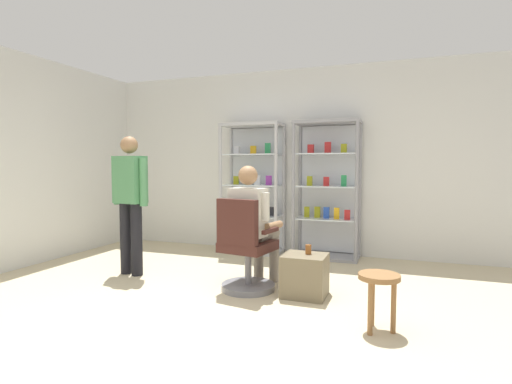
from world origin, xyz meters
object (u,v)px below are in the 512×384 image
standing_customer (130,196)px  wooden_stool (379,286)px  display_cabinet_right (327,189)px  tea_glass (308,249)px  display_cabinet_left (254,188)px  storage_crate (305,275)px  office_chair (245,253)px  seated_shopkeeper (253,220)px

standing_customer → wooden_stool: 2.99m
display_cabinet_right → wooden_stool: display_cabinet_right is taller
tea_glass → wooden_stool: 0.98m
tea_glass → standing_customer: standing_customer is taller
tea_glass → wooden_stool: size_ratio=0.21×
wooden_stool → display_cabinet_right: bearing=108.9°
display_cabinet_left → storage_crate: size_ratio=4.50×
office_chair → tea_glass: size_ratio=10.27×
display_cabinet_left → seated_shopkeeper: display_cabinet_left is taller
office_chair → tea_glass: (0.63, 0.09, 0.07)m
display_cabinet_left → standing_customer: display_cabinet_left is taller
display_cabinet_right → storage_crate: display_cabinet_right is taller
display_cabinet_right → display_cabinet_left: bearing=180.0°
display_cabinet_right → tea_glass: (0.12, -1.74, -0.50)m
display_cabinet_left → wooden_stool: display_cabinet_left is taller
display_cabinet_left → office_chair: 2.00m
display_cabinet_left → tea_glass: (1.22, -1.74, -0.50)m
display_cabinet_right → wooden_stool: bearing=-71.1°
office_chair → seated_shopkeeper: bearing=80.2°
storage_crate → wooden_stool: bearing=-41.0°
seated_shopkeeper → tea_glass: size_ratio=13.80×
tea_glass → display_cabinet_right: bearing=93.9°
display_cabinet_left → display_cabinet_right: bearing=-0.0°
tea_glass → standing_customer: (-2.14, 0.04, 0.47)m
tea_glass → wooden_stool: tea_glass is taller
display_cabinet_left → display_cabinet_right: (1.10, -0.00, -0.00)m
office_chair → seated_shopkeeper: 0.36m
display_cabinet_left → office_chair: size_ratio=1.98×
display_cabinet_right → standing_customer: 2.64m
tea_glass → office_chair: bearing=-171.6°
display_cabinet_right → wooden_stool: (0.83, -2.41, -0.60)m
standing_customer → seated_shopkeeper: bearing=1.1°
seated_shopkeeper → tea_glass: bearing=-6.4°
wooden_stool → office_chair: bearing=156.6°
storage_crate → wooden_stool: wooden_stool is taller
display_cabinet_left → office_chair: (0.58, -1.83, -0.57)m
standing_customer → wooden_stool: size_ratio=3.60×
display_cabinet_right → standing_customer: (-2.02, -1.70, -0.03)m
storage_crate → wooden_stool: 0.98m
display_cabinet_left → storage_crate: display_cabinet_left is taller
standing_customer → wooden_stool: standing_customer is taller
display_cabinet_right → seated_shopkeeper: (-0.49, -1.67, -0.25)m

